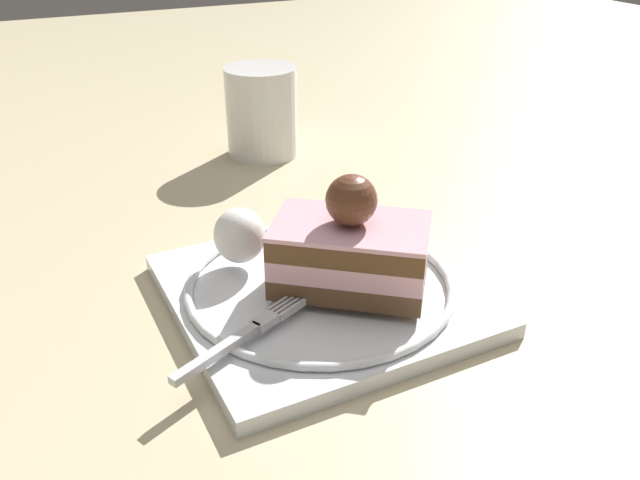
% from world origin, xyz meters
% --- Properties ---
extents(ground_plane, '(2.40, 2.40, 0.00)m').
position_xyz_m(ground_plane, '(0.00, 0.00, 0.00)').
color(ground_plane, '#C4B58E').
extents(dessert_plate, '(0.19, 0.19, 0.02)m').
position_xyz_m(dessert_plate, '(-0.02, -0.03, 0.01)').
color(dessert_plate, white).
rests_on(dessert_plate, ground_plane).
extents(cake_slice, '(0.11, 0.11, 0.08)m').
position_xyz_m(cake_slice, '(0.00, -0.04, 0.04)').
color(cake_slice, brown).
rests_on(cake_slice, dessert_plate).
extents(whipped_cream_dollop, '(0.04, 0.04, 0.04)m').
position_xyz_m(whipped_cream_dollop, '(-0.05, 0.02, 0.04)').
color(whipped_cream_dollop, white).
rests_on(whipped_cream_dollop, dessert_plate).
extents(fork, '(0.10, 0.05, 0.00)m').
position_xyz_m(fork, '(-0.08, -0.06, 0.02)').
color(fork, silver).
rests_on(fork, dessert_plate).
extents(drink_glass_far, '(0.07, 0.07, 0.09)m').
position_xyz_m(drink_glass_far, '(0.05, 0.25, 0.04)').
color(drink_glass_far, white).
rests_on(drink_glass_far, ground_plane).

